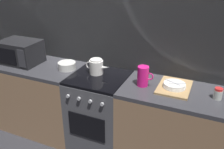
# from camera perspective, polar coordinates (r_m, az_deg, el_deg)

# --- Properties ---
(ground_plane) EXTENTS (8.00, 8.00, 0.00)m
(ground_plane) POSITION_cam_1_polar(r_m,az_deg,el_deg) (3.12, -2.70, -15.54)
(ground_plane) COLOR #2D2D33
(back_wall) EXTENTS (3.60, 0.05, 2.40)m
(back_wall) POSITION_cam_1_polar(r_m,az_deg,el_deg) (2.79, -0.24, 7.77)
(back_wall) COLOR gray
(back_wall) RESTS_ON ground_plane
(counter_left) EXTENTS (1.20, 0.60, 0.90)m
(counter_left) POSITION_cam_1_polar(r_m,az_deg,el_deg) (3.30, -17.08, -4.78)
(counter_left) COLOR #997251
(counter_left) RESTS_ON ground_plane
(stove_unit) EXTENTS (0.60, 0.63, 0.90)m
(stove_unit) POSITION_cam_1_polar(r_m,az_deg,el_deg) (2.85, -2.89, -8.65)
(stove_unit) COLOR #4C4C51
(stove_unit) RESTS_ON ground_plane
(counter_right) EXTENTS (1.20, 0.60, 0.90)m
(counter_right) POSITION_cam_1_polar(r_m,az_deg,el_deg) (2.64, 15.36, -12.69)
(counter_right) COLOR #997251
(counter_right) RESTS_ON ground_plane
(microwave) EXTENTS (0.46, 0.35, 0.27)m
(microwave) POSITION_cam_1_polar(r_m,az_deg,el_deg) (3.13, -20.38, 4.92)
(microwave) COLOR black
(microwave) RESTS_ON counter_left
(kettle) EXTENTS (0.28, 0.15, 0.17)m
(kettle) POSITION_cam_1_polar(r_m,az_deg,el_deg) (2.66, -3.65, 1.84)
(kettle) COLOR white
(kettle) RESTS_ON stove_unit
(mixing_bowl) EXTENTS (0.20, 0.20, 0.08)m
(mixing_bowl) POSITION_cam_1_polar(r_m,az_deg,el_deg) (2.83, -10.38, 2.02)
(mixing_bowl) COLOR silver
(mixing_bowl) RESTS_ON counter_left
(pitcher) EXTENTS (0.16, 0.11, 0.20)m
(pitcher) POSITION_cam_1_polar(r_m,az_deg,el_deg) (2.41, 7.20, -0.38)
(pitcher) COLOR #E5197A
(pitcher) RESTS_ON counter_right
(dish_pile) EXTENTS (0.30, 0.40, 0.07)m
(dish_pile) POSITION_cam_1_polar(r_m,az_deg,el_deg) (2.44, 14.22, -2.64)
(dish_pile) COLOR tan
(dish_pile) RESTS_ON counter_right
(spice_jar) EXTENTS (0.08, 0.08, 0.10)m
(spice_jar) POSITION_cam_1_polar(r_m,az_deg,el_deg) (2.38, 23.32, -4.08)
(spice_jar) COLOR silver
(spice_jar) RESTS_ON counter_right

